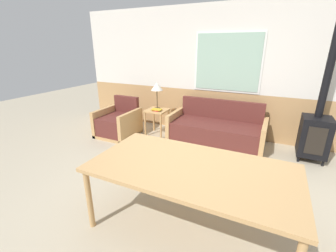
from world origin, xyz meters
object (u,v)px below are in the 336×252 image
Objects in this scene: dining_table at (192,171)px; wood_stove at (316,128)px; couch at (216,132)px; side_table at (157,115)px; armchair at (118,124)px; table_lamp at (157,87)px.

wood_stove reaches higher than dining_table.
couch is 1.32m from side_table.
dining_table reaches higher than side_table.
wood_stove is (2.98, 0.14, 0.12)m from side_table.
side_table is at bearing -176.99° from couch.
dining_table is at bearing -119.76° from wood_stove.
armchair is 1.18m from table_lamp.
couch is at bearing -0.41° from table_lamp.
side_table is 0.28× the size of dining_table.
side_table is 0.60m from table_lamp.
couch is at bearing 97.59° from dining_table.
armchair is (-2.08, -0.46, -0.00)m from couch.
table_lamp reaches higher than dining_table.
table_lamp is at bearing 125.31° from dining_table.
armchair is 3.80m from wood_stove.
armchair is 3.06m from dining_table.
wood_stove reaches higher than table_lamp.
table_lamp is at bearing 22.24° from armchair.
armchair reaches higher than side_table.
armchair is at bearing -167.65° from couch.
table_lamp reaches higher than side_table.
wood_stove is (1.67, 0.07, 0.31)m from couch.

